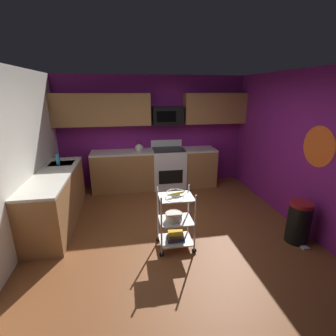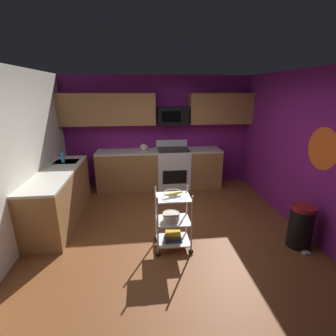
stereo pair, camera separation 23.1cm
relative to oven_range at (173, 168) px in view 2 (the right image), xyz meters
The scene contains 16 objects.
floor 2.19m from the oven_range, 98.80° to the right, with size 4.40×4.80×0.04m, color brown.
wall_back 0.94m from the oven_range, 134.96° to the left, with size 4.52×0.06×2.60m, color #751970.
wall_left 3.41m from the oven_range, 140.54° to the right, with size 0.06×4.80×2.60m, color silver.
wall_right 2.95m from the oven_range, 47.85° to the right, with size 0.06×4.80×2.60m, color #751970.
wall_flower_decal 3.19m from the oven_range, 51.94° to the right, with size 0.63×0.63×0.00m, color #E5591E.
counter_run 1.28m from the oven_range, 152.98° to the right, with size 3.66×2.72×0.92m.
oven_range is the anchor object (origin of this frame).
upper_cabinets 1.43m from the oven_range, 161.76° to the left, with size 4.40×0.33×0.70m.
microwave 1.23m from the oven_range, 90.26° to the left, with size 0.70×0.39×0.40m.
rolling_cart 2.47m from the oven_range, 97.44° to the right, with size 0.55×0.40×0.91m.
fruit_bowl 2.51m from the oven_range, 97.44° to the right, with size 0.27×0.27×0.07m.
mixing_bowl_large 2.48m from the oven_range, 98.08° to the right, with size 0.25×0.25×0.11m.
book_stack 2.49m from the oven_range, 97.44° to the right, with size 0.26×0.19×0.12m.
kettle 0.86m from the oven_range, behind, with size 0.21×0.18×0.26m.
dish_soap_bottle 2.47m from the oven_range, 159.80° to the right, with size 0.06×0.06×0.20m, color #2D8CBF.
trash_can 3.06m from the oven_range, 59.02° to the right, with size 0.34×0.42×0.66m.
Camera 2 is at (-0.42, -3.49, 2.26)m, focal length 26.21 mm.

